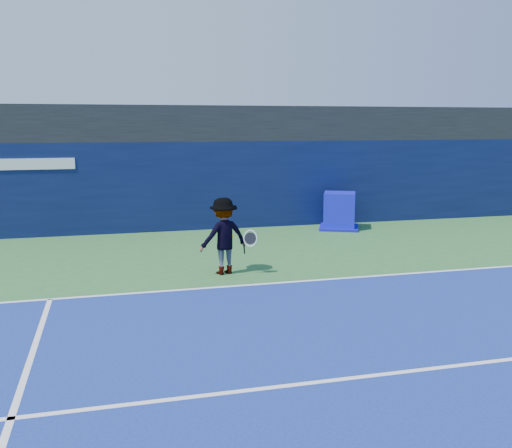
% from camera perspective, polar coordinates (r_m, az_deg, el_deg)
% --- Properties ---
extents(ground, '(80.00, 80.00, 0.00)m').
position_cam_1_polar(ground, '(10.44, 7.32, -10.29)').
color(ground, '#2E672F').
rests_on(ground, ground).
extents(baseline, '(24.00, 0.10, 0.01)m').
position_cam_1_polar(baseline, '(13.13, 2.47, -5.89)').
color(baseline, white).
rests_on(baseline, ground).
extents(service_line, '(24.00, 0.10, 0.01)m').
position_cam_1_polar(service_line, '(8.75, 12.30, -14.52)').
color(service_line, white).
rests_on(service_line, ground).
extents(stadium_band, '(36.00, 3.00, 1.20)m').
position_cam_1_polar(stadium_band, '(20.90, -4.32, 9.99)').
color(stadium_band, black).
rests_on(stadium_band, back_wall_assembly).
extents(back_wall_assembly, '(36.00, 1.03, 3.00)m').
position_cam_1_polar(back_wall_assembly, '(20.03, -3.74, 3.98)').
color(back_wall_assembly, '#0B133C').
rests_on(back_wall_assembly, ground).
extents(equipment_cart, '(1.73, 1.73, 1.26)m').
position_cam_1_polar(equipment_cart, '(19.92, 8.33, 1.18)').
color(equipment_cart, '#0E0EC6').
rests_on(equipment_cart, ground).
extents(tennis_player, '(1.43, 0.96, 1.86)m').
position_cam_1_polar(tennis_player, '(13.77, -3.25, -1.21)').
color(tennis_player, silver).
rests_on(tennis_player, ground).
extents(tennis_ball, '(0.07, 0.07, 0.07)m').
position_cam_1_polar(tennis_ball, '(14.24, -2.37, -1.23)').
color(tennis_ball, '#CDE819').
rests_on(tennis_ball, ground).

